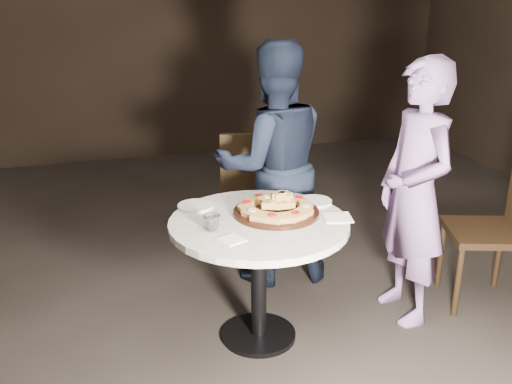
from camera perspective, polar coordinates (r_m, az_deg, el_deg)
floor at (r=3.20m, az=2.17°, el=-13.13°), size 7.00×7.00×0.00m
table at (r=2.83m, az=0.29°, el=-5.15°), size 0.94×0.94×0.66m
serving_board at (r=2.86m, az=2.03°, el=-2.01°), size 0.50×0.50×0.02m
focaccia_pile at (r=2.85m, az=2.11°, el=-1.29°), size 0.38×0.38×0.10m
plate_left at (r=2.97m, az=-6.07°, el=-1.37°), size 0.20×0.20×0.01m
plate_right at (r=3.03m, az=5.90°, el=-0.91°), size 0.23×0.23×0.01m
water_glass at (r=2.67m, az=-4.43°, el=-3.06°), size 0.10×0.10×0.07m
napkin_near at (r=2.57m, az=-2.46°, el=-4.77°), size 0.14×0.14×0.01m
napkin_far at (r=2.84m, az=8.16°, el=-2.54°), size 0.16×0.16×0.01m
chair_far at (r=3.84m, az=-0.54°, el=0.98°), size 0.49×0.50×0.86m
chair_right at (r=3.48m, az=23.43°, el=-2.71°), size 0.53×0.52×0.87m
diner_navy at (r=3.41m, az=1.64°, el=2.70°), size 0.75×0.60×1.47m
diner_teal at (r=3.11m, az=15.59°, el=-0.17°), size 0.35×0.53×1.43m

